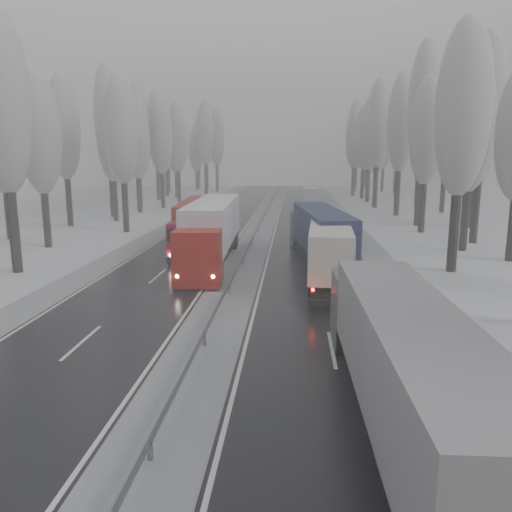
# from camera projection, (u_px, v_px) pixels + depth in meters

# --- Properties ---
(carriageway_right) EXTENTS (7.50, 200.00, 0.03)m
(carriageway_right) POSITION_uv_depth(u_px,v_px,m) (314.00, 260.00, 37.93)
(carriageway_right) COLOR black
(carriageway_right) RESTS_ON ground
(carriageway_left) EXTENTS (7.50, 200.00, 0.03)m
(carriageway_left) POSITION_uv_depth(u_px,v_px,m) (178.00, 258.00, 38.69)
(carriageway_left) COLOR black
(carriageway_left) RESTS_ON ground
(median_slush) EXTENTS (3.00, 200.00, 0.04)m
(median_slush) POSITION_uv_depth(u_px,v_px,m) (245.00, 259.00, 38.31)
(median_slush) COLOR #9B9EA3
(median_slush) RESTS_ON ground
(shoulder_right) EXTENTS (2.40, 200.00, 0.04)m
(shoulder_right) POSITION_uv_depth(u_px,v_px,m) (380.00, 261.00, 37.57)
(shoulder_right) COLOR #9B9EA3
(shoulder_right) RESTS_ON ground
(shoulder_left) EXTENTS (2.40, 200.00, 0.04)m
(shoulder_left) POSITION_uv_depth(u_px,v_px,m) (116.00, 257.00, 39.04)
(shoulder_left) COLOR #9B9EA3
(shoulder_left) RESTS_ON ground
(median_guardrail) EXTENTS (0.12, 200.00, 0.76)m
(median_guardrail) POSITION_uv_depth(u_px,v_px,m) (245.00, 252.00, 38.18)
(median_guardrail) COLOR slate
(median_guardrail) RESTS_ON ground
(tree_18) EXTENTS (3.60, 3.60, 16.58)m
(tree_18) POSITION_uv_depth(u_px,v_px,m) (463.00, 110.00, 32.28)
(tree_18) COLOR black
(tree_18) RESTS_ON ground
(tree_20) EXTENTS (3.60, 3.60, 15.71)m
(tree_20) POSITION_uv_depth(u_px,v_px,m) (472.00, 127.00, 40.10)
(tree_20) COLOR black
(tree_20) RESTS_ON ground
(tree_21) EXTENTS (3.60, 3.60, 18.62)m
(tree_21) POSITION_uv_depth(u_px,v_px,m) (484.00, 107.00, 43.49)
(tree_21) COLOR black
(tree_21) RESTS_ON ground
(tree_22) EXTENTS (3.60, 3.60, 15.86)m
(tree_22) POSITION_uv_depth(u_px,v_px,m) (427.00, 132.00, 50.35)
(tree_22) COLOR black
(tree_22) RESTS_ON ground
(tree_23) EXTENTS (3.60, 3.60, 13.55)m
(tree_23) POSITION_uv_depth(u_px,v_px,m) (476.00, 148.00, 54.10)
(tree_23) COLOR black
(tree_23) RESTS_ON ground
(tree_24) EXTENTS (3.60, 3.60, 20.49)m
(tree_24) POSITION_uv_depth(u_px,v_px,m) (424.00, 107.00, 55.02)
(tree_24) COLOR black
(tree_24) RESTS_ON ground
(tree_25) EXTENTS (3.60, 3.60, 19.44)m
(tree_25) POSITION_uv_depth(u_px,v_px,m) (475.00, 116.00, 58.56)
(tree_25) COLOR black
(tree_25) RESTS_ON ground
(tree_26) EXTENTS (3.60, 3.60, 18.78)m
(tree_26) POSITION_uv_depth(u_px,v_px,m) (401.00, 123.00, 65.28)
(tree_26) COLOR black
(tree_26) RESTS_ON ground
(tree_27) EXTENTS (3.60, 3.60, 17.62)m
(tree_27) POSITION_uv_depth(u_px,v_px,m) (447.00, 131.00, 68.82)
(tree_27) COLOR black
(tree_27) RESTS_ON ground
(tree_28) EXTENTS (3.60, 3.60, 19.62)m
(tree_28) POSITION_uv_depth(u_px,v_px,m) (378.00, 124.00, 75.72)
(tree_28) COLOR black
(tree_28) RESTS_ON ground
(tree_29) EXTENTS (3.60, 3.60, 18.11)m
(tree_29) POSITION_uv_depth(u_px,v_px,m) (421.00, 132.00, 79.29)
(tree_29) COLOR black
(tree_29) RESTS_ON ground
(tree_30) EXTENTS (3.60, 3.60, 17.86)m
(tree_30) POSITION_uv_depth(u_px,v_px,m) (370.00, 135.00, 85.46)
(tree_30) COLOR black
(tree_30) RESTS_ON ground
(tree_31) EXTENTS (3.60, 3.60, 18.58)m
(tree_31) POSITION_uv_depth(u_px,v_px,m) (400.00, 133.00, 88.86)
(tree_31) COLOR black
(tree_31) RESTS_ON ground
(tree_32) EXTENTS (3.60, 3.60, 17.33)m
(tree_32) POSITION_uv_depth(u_px,v_px,m) (364.00, 139.00, 92.87)
(tree_32) COLOR black
(tree_32) RESTS_ON ground
(tree_33) EXTENTS (3.60, 3.60, 14.33)m
(tree_33) POSITION_uv_depth(u_px,v_px,m) (377.00, 149.00, 96.93)
(tree_33) COLOR black
(tree_33) RESTS_ON ground
(tree_34) EXTENTS (3.60, 3.60, 17.63)m
(tree_34) POSITION_uv_depth(u_px,v_px,m) (355.00, 139.00, 99.85)
(tree_34) COLOR black
(tree_34) RESTS_ON ground
(tree_35) EXTENTS (3.60, 3.60, 18.25)m
(tree_35) POSITION_uv_depth(u_px,v_px,m) (397.00, 138.00, 103.02)
(tree_35) COLOR black
(tree_35) RESTS_ON ground
(tree_36) EXTENTS (3.60, 3.60, 20.23)m
(tree_36) POSITION_uv_depth(u_px,v_px,m) (355.00, 133.00, 109.06)
(tree_36) COLOR black
(tree_36) RESTS_ON ground
(tree_37) EXTENTS (3.60, 3.60, 16.37)m
(tree_37) POSITION_uv_depth(u_px,v_px,m) (384.00, 145.00, 112.95)
(tree_37) COLOR black
(tree_37) RESTS_ON ground
(tree_38) EXTENTS (3.60, 3.60, 17.97)m
(tree_38) POSITION_uv_depth(u_px,v_px,m) (357.00, 141.00, 119.55)
(tree_38) COLOR black
(tree_38) RESTS_ON ground
(tree_39) EXTENTS (3.60, 3.60, 16.19)m
(tree_39) POSITION_uv_depth(u_px,v_px,m) (366.00, 146.00, 123.48)
(tree_39) COLOR black
(tree_39) RESTS_ON ground
(tree_58) EXTENTS (3.60, 3.60, 17.21)m
(tree_58) POSITION_uv_depth(u_px,v_px,m) (2.00, 103.00, 31.93)
(tree_58) COLOR black
(tree_58) RESTS_ON ground
(tree_60) EXTENTS (3.60, 3.60, 14.84)m
(tree_60) POSITION_uv_depth(u_px,v_px,m) (39.00, 135.00, 41.84)
(tree_60) COLOR black
(tree_60) RESTS_ON ground
(tree_61) EXTENTS (3.60, 3.60, 13.95)m
(tree_61) POSITION_uv_depth(u_px,v_px,m) (2.00, 143.00, 46.28)
(tree_61) COLOR black
(tree_61) RESTS_ON ground
(tree_62) EXTENTS (3.60, 3.60, 16.04)m
(tree_62) POSITION_uv_depth(u_px,v_px,m) (122.00, 131.00, 50.74)
(tree_62) COLOR black
(tree_62) RESTS_ON ground
(tree_63) EXTENTS (3.60, 3.60, 16.88)m
(tree_63) POSITION_uv_depth(u_px,v_px,m) (64.00, 128.00, 55.12)
(tree_63) COLOR black
(tree_63) RESTS_ON ground
(tree_64) EXTENTS (3.60, 3.60, 15.42)m
(tree_64) POSITION_uv_depth(u_px,v_px,m) (112.00, 138.00, 59.92)
(tree_64) COLOR black
(tree_64) RESTS_ON ground
(tree_65) EXTENTS (3.60, 3.60, 19.48)m
(tree_65) POSITION_uv_depth(u_px,v_px,m) (108.00, 119.00, 63.46)
(tree_65) COLOR black
(tree_65) RESTS_ON ground
(tree_66) EXTENTS (3.60, 3.60, 15.23)m
(tree_66) POSITION_uv_depth(u_px,v_px,m) (137.00, 142.00, 69.36)
(tree_66) COLOR black
(tree_66) RESTS_ON ground
(tree_67) EXTENTS (3.60, 3.60, 17.09)m
(tree_67) POSITION_uv_depth(u_px,v_px,m) (136.00, 134.00, 73.14)
(tree_67) COLOR black
(tree_67) RESTS_ON ground
(tree_68) EXTENTS (3.60, 3.60, 16.65)m
(tree_68) POSITION_uv_depth(u_px,v_px,m) (161.00, 137.00, 75.69)
(tree_68) COLOR black
(tree_68) RESTS_ON ground
(tree_69) EXTENTS (3.60, 3.60, 19.35)m
(tree_69) POSITION_uv_depth(u_px,v_px,m) (137.00, 127.00, 79.62)
(tree_69) COLOR black
(tree_69) RESTS_ON ground
(tree_70) EXTENTS (3.60, 3.60, 17.09)m
(tree_70) POSITION_uv_depth(u_px,v_px,m) (178.00, 138.00, 85.48)
(tree_70) COLOR black
(tree_70) RESTS_ON ground
(tree_71) EXTENTS (3.60, 3.60, 19.61)m
(tree_71) POSITION_uv_depth(u_px,v_px,m) (156.00, 130.00, 89.42)
(tree_71) COLOR black
(tree_71) RESTS_ON ground
(tree_72) EXTENTS (3.60, 3.60, 15.11)m
(tree_72) POSITION_uv_depth(u_px,v_px,m) (175.00, 147.00, 95.05)
(tree_72) COLOR black
(tree_72) RESTS_ON ground
(tree_73) EXTENTS (3.60, 3.60, 17.22)m
(tree_73) POSITION_uv_depth(u_px,v_px,m) (166.00, 140.00, 98.91)
(tree_73) COLOR black
(tree_73) RESTS_ON ground
(tree_74) EXTENTS (3.60, 3.60, 19.68)m
(tree_74) POSITION_uv_depth(u_px,v_px,m) (205.00, 133.00, 104.77)
(tree_74) COLOR black
(tree_74) RESTS_ON ground
(tree_75) EXTENTS (3.60, 3.60, 18.60)m
(tree_75) POSITION_uv_depth(u_px,v_px,m) (167.00, 138.00, 109.47)
(tree_75) COLOR black
(tree_75) RESTS_ON ground
(tree_76) EXTENTS (3.60, 3.60, 18.55)m
(tree_76) POSITION_uv_depth(u_px,v_px,m) (217.00, 139.00, 114.02)
(tree_76) COLOR black
(tree_76) RESTS_ON ground
(tree_77) EXTENTS (3.60, 3.60, 14.32)m
(tree_77) POSITION_uv_depth(u_px,v_px,m) (196.00, 151.00, 118.86)
(tree_77) COLOR black
(tree_77) RESTS_ON ground
(tree_78) EXTENTS (3.60, 3.60, 19.55)m
(tree_78) POSITION_uv_depth(u_px,v_px,m) (206.00, 137.00, 120.60)
(tree_78) COLOR black
(tree_78) RESTS_ON ground
(tree_79) EXTENTS (3.60, 3.60, 17.07)m
(tree_79) POSITION_uv_depth(u_px,v_px,m) (198.00, 144.00, 125.02)
(tree_79) COLOR black
(tree_79) RESTS_ON ground
(truck_grey_tarp) EXTENTS (2.66, 15.34, 3.92)m
(truck_grey_tarp) POSITION_uv_depth(u_px,v_px,m) (400.00, 355.00, 13.87)
(truck_grey_tarp) COLOR #47484C
(truck_grey_tarp) RESTS_ON ground
(truck_blue_box) EXTENTS (4.32, 15.94, 4.05)m
(truck_blue_box) POSITION_uv_depth(u_px,v_px,m) (319.00, 231.00, 36.75)
(truck_blue_box) COLOR navy
(truck_blue_box) RESTS_ON ground
(truck_cream_box) EXTENTS (3.15, 14.89, 3.79)m
(truck_cream_box) POSITION_uv_depth(u_px,v_px,m) (329.00, 245.00, 31.96)
(truck_cream_box) COLOR #B7B4A2
(truck_cream_box) RESTS_ON ground
(box_truck_distant) EXTENTS (2.56, 8.10, 3.01)m
(box_truck_distant) POSITION_uv_depth(u_px,v_px,m) (311.00, 196.00, 80.32)
(box_truck_distant) COLOR silver
(box_truck_distant) RESTS_ON ground
(truck_red_white) EXTENTS (3.40, 17.76, 4.53)m
(truck_red_white) POSITION_uv_depth(u_px,v_px,m) (212.00, 228.00, 36.47)
(truck_red_white) COLOR #A41009
(truck_red_white) RESTS_ON ground
(truck_red_red) EXTENTS (3.67, 15.48, 3.94)m
(truck_red_red) POSITION_uv_depth(u_px,v_px,m) (195.00, 221.00, 43.35)
(truck_red_red) COLOR #A20922
(truck_red_red) RESTS_ON ground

